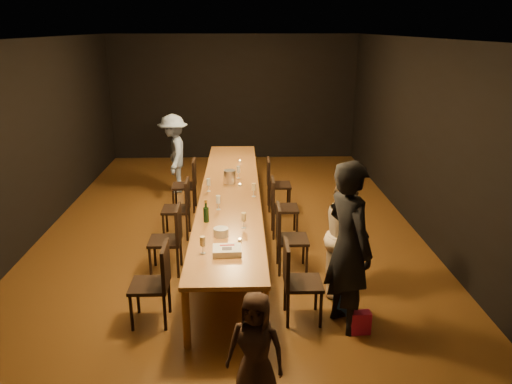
{
  "coord_description": "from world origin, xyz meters",
  "views": [
    {
      "loc": [
        0.17,
        -7.32,
        3.17
      ],
      "look_at": [
        0.37,
        -0.82,
        1.0
      ],
      "focal_mm": 35.0,
      "sensor_mm": 36.0,
      "label": 1
    }
  ],
  "objects_px": {
    "chair_right_1": "(292,238)",
    "chair_left_2": "(176,209)",
    "chair_right_3": "(279,184)",
    "woman_birthday": "(349,247)",
    "man_blue": "(174,154)",
    "chair_left_1": "(165,240)",
    "champagne_bottle": "(206,211)",
    "plate_stack": "(221,232)",
    "ice_bucket": "(230,177)",
    "birthday_cake": "(227,251)",
    "chair_right_2": "(285,207)",
    "chair_left_0": "(149,284)",
    "woman_tan": "(347,235)",
    "chair_right_0": "(303,282)",
    "table": "(230,194)",
    "child": "(256,348)",
    "chair_left_3": "(184,185)"
  },
  "relations": [
    {
      "from": "chair_right_1",
      "to": "chair_left_2",
      "type": "relative_size",
      "value": 1.0
    },
    {
      "from": "chair_right_3",
      "to": "chair_left_2",
      "type": "relative_size",
      "value": 1.0
    },
    {
      "from": "woman_birthday",
      "to": "man_blue",
      "type": "height_order",
      "value": "woman_birthday"
    },
    {
      "from": "chair_left_1",
      "to": "champagne_bottle",
      "type": "relative_size",
      "value": 3.09
    },
    {
      "from": "woman_birthday",
      "to": "plate_stack",
      "type": "distance_m",
      "value": 1.59
    },
    {
      "from": "plate_stack",
      "to": "champagne_bottle",
      "type": "height_order",
      "value": "champagne_bottle"
    },
    {
      "from": "chair_right_3",
      "to": "ice_bucket",
      "type": "distance_m",
      "value": 1.23
    },
    {
      "from": "man_blue",
      "to": "birthday_cake",
      "type": "relative_size",
      "value": 4.76
    },
    {
      "from": "chair_right_3",
      "to": "chair_left_2",
      "type": "xyz_separation_m",
      "value": [
        -1.7,
        -1.2,
        0.0
      ]
    },
    {
      "from": "chair_right_2",
      "to": "chair_left_1",
      "type": "height_order",
      "value": "same"
    },
    {
      "from": "chair_left_0",
      "to": "woman_tan",
      "type": "bearing_deg",
      "value": -74.62
    },
    {
      "from": "plate_stack",
      "to": "man_blue",
      "type": "bearing_deg",
      "value": 104.91
    },
    {
      "from": "chair_right_3",
      "to": "chair_right_0",
      "type": "bearing_deg",
      "value": -0.0
    },
    {
      "from": "table",
      "to": "birthday_cake",
      "type": "xyz_separation_m",
      "value": [
        0.01,
        -2.24,
        0.08
      ]
    },
    {
      "from": "ice_bucket",
      "to": "child",
      "type": "bearing_deg",
      "value": -85.85
    },
    {
      "from": "chair_right_3",
      "to": "man_blue",
      "type": "height_order",
      "value": "man_blue"
    },
    {
      "from": "chair_right_1",
      "to": "woman_birthday",
      "type": "xyz_separation_m",
      "value": [
        0.46,
        -1.33,
        0.48
      ]
    },
    {
      "from": "child",
      "to": "ice_bucket",
      "type": "relative_size",
      "value": 4.91
    },
    {
      "from": "chair_right_2",
      "to": "ice_bucket",
      "type": "xyz_separation_m",
      "value": [
        -0.86,
        0.41,
        0.39
      ]
    },
    {
      "from": "table",
      "to": "plate_stack",
      "type": "relative_size",
      "value": 32.86
    },
    {
      "from": "table",
      "to": "plate_stack",
      "type": "height_order",
      "value": "plate_stack"
    },
    {
      "from": "chair_left_3",
      "to": "plate_stack",
      "type": "bearing_deg",
      "value": -165.33
    },
    {
      "from": "plate_stack",
      "to": "chair_left_0",
      "type": "bearing_deg",
      "value": -139.88
    },
    {
      "from": "woman_birthday",
      "to": "birthday_cake",
      "type": "distance_m",
      "value": 1.34
    },
    {
      "from": "plate_stack",
      "to": "chair_right_1",
      "type": "bearing_deg",
      "value": 30.62
    },
    {
      "from": "champagne_bottle",
      "to": "chair_left_2",
      "type": "bearing_deg",
      "value": 113.75
    },
    {
      "from": "chair_right_2",
      "to": "champagne_bottle",
      "type": "distance_m",
      "value": 1.77
    },
    {
      "from": "chair_right_3",
      "to": "chair_left_1",
      "type": "distance_m",
      "value": 2.94
    },
    {
      "from": "table",
      "to": "chair_left_2",
      "type": "height_order",
      "value": "chair_left_2"
    },
    {
      "from": "woman_birthday",
      "to": "plate_stack",
      "type": "bearing_deg",
      "value": 38.92
    },
    {
      "from": "chair_left_3",
      "to": "birthday_cake",
      "type": "xyz_separation_m",
      "value": [
        0.86,
        -3.44,
        0.32
      ]
    },
    {
      "from": "man_blue",
      "to": "chair_right_0",
      "type": "bearing_deg",
      "value": 15.39
    },
    {
      "from": "table",
      "to": "birthday_cake",
      "type": "bearing_deg",
      "value": -89.81
    },
    {
      "from": "chair_right_2",
      "to": "ice_bucket",
      "type": "height_order",
      "value": "ice_bucket"
    },
    {
      "from": "child",
      "to": "champagne_bottle",
      "type": "bearing_deg",
      "value": 120.26
    },
    {
      "from": "child",
      "to": "ice_bucket",
      "type": "distance_m",
      "value": 4.09
    },
    {
      "from": "chair_right_0",
      "to": "man_blue",
      "type": "bearing_deg",
      "value": -156.85
    },
    {
      "from": "table",
      "to": "chair_left_3",
      "type": "bearing_deg",
      "value": 125.31
    },
    {
      "from": "chair_left_2",
      "to": "woman_tan",
      "type": "bearing_deg",
      "value": -127.41
    },
    {
      "from": "chair_right_2",
      "to": "chair_left_2",
      "type": "distance_m",
      "value": 1.7
    },
    {
      "from": "chair_left_1",
      "to": "chair_right_2",
      "type": "bearing_deg",
      "value": -54.78
    },
    {
      "from": "chair_right_2",
      "to": "chair_left_2",
      "type": "relative_size",
      "value": 1.0
    },
    {
      "from": "chair_left_1",
      "to": "woman_birthday",
      "type": "xyz_separation_m",
      "value": [
        2.16,
        -1.33,
        0.48
      ]
    },
    {
      "from": "chair_right_2",
      "to": "chair_left_3",
      "type": "height_order",
      "value": "same"
    },
    {
      "from": "plate_stack",
      "to": "ice_bucket",
      "type": "distance_m",
      "value": 2.16
    },
    {
      "from": "ice_bucket",
      "to": "champagne_bottle",
      "type": "bearing_deg",
      "value": -99.22
    },
    {
      "from": "table",
      "to": "child",
      "type": "xyz_separation_m",
      "value": [
        0.28,
        -3.66,
        -0.18
      ]
    },
    {
      "from": "chair_left_3",
      "to": "ice_bucket",
      "type": "distance_m",
      "value": 1.22
    },
    {
      "from": "chair_right_3",
      "to": "champagne_bottle",
      "type": "bearing_deg",
      "value": -24.57
    },
    {
      "from": "table",
      "to": "man_blue",
      "type": "relative_size",
      "value": 3.86
    }
  ]
}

